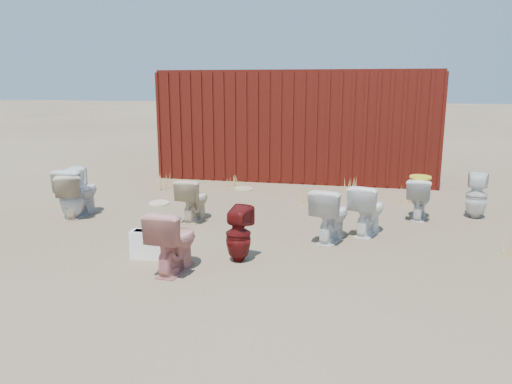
% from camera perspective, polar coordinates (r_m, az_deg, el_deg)
% --- Properties ---
extents(ground, '(100.00, 100.00, 0.00)m').
position_cam_1_polar(ground, '(6.95, -1.10, -5.47)').
color(ground, brown).
rests_on(ground, ground).
extents(shipping_container, '(6.00, 2.40, 2.40)m').
position_cam_1_polar(shipping_container, '(11.76, 5.01, 7.80)').
color(shipping_container, '#4E110D').
rests_on(shipping_container, ground).
extents(toilet_front_a, '(0.48, 0.80, 0.79)m').
position_cam_1_polar(toilet_front_a, '(8.64, -19.63, 0.06)').
color(toilet_front_a, silver).
rests_on(toilet_front_a, ground).
extents(toilet_front_pink, '(0.47, 0.76, 0.74)m').
position_cam_1_polar(toilet_front_pink, '(5.80, -9.39, -5.45)').
color(toilet_front_pink, tan).
rests_on(toilet_front_pink, ground).
extents(toilet_front_c, '(0.60, 0.80, 0.73)m').
position_cam_1_polar(toilet_front_c, '(7.30, 12.64, -1.92)').
color(toilet_front_c, white).
rests_on(toilet_front_c, ground).
extents(toilet_front_maroon, '(0.37, 0.37, 0.68)m').
position_cam_1_polar(toilet_front_maroon, '(6.04, -2.02, -4.84)').
color(toilet_front_maroon, '#5C100F').
rests_on(toilet_front_maroon, ground).
extents(toilet_front_e, '(0.59, 0.81, 0.74)m').
position_cam_1_polar(toilet_front_e, '(6.90, 8.55, -2.52)').
color(toilet_front_e, white).
rests_on(toilet_front_e, ground).
extents(toilet_back_a, '(0.47, 0.48, 0.84)m').
position_cam_1_polar(toilet_back_a, '(8.43, -20.36, -0.12)').
color(toilet_back_a, white).
rests_on(toilet_back_a, ground).
extents(toilet_back_beige_left, '(0.70, 0.81, 0.72)m').
position_cam_1_polar(toilet_back_beige_left, '(8.56, -20.56, -0.35)').
color(toilet_back_beige_left, beige).
rests_on(toilet_back_beige_left, ground).
extents(toilet_back_beige_right, '(0.42, 0.69, 0.68)m').
position_cam_1_polar(toilet_back_beige_right, '(7.88, -7.13, -0.83)').
color(toilet_back_beige_right, beige).
rests_on(toilet_back_beige_right, ground).
extents(toilet_back_yellowlid, '(0.47, 0.70, 0.66)m').
position_cam_1_polar(toilet_back_yellowlid, '(8.34, 18.13, -0.69)').
color(toilet_back_yellowlid, silver).
rests_on(toilet_back_yellowlid, ground).
extents(toilet_back_e, '(0.40, 0.40, 0.74)m').
position_cam_1_polar(toilet_back_e, '(8.70, 23.89, -0.37)').
color(toilet_back_e, white).
rests_on(toilet_back_e, ground).
extents(yellow_lid, '(0.34, 0.42, 0.02)m').
position_cam_1_polar(yellow_lid, '(8.27, 18.29, 1.63)').
color(yellow_lid, gold).
rests_on(yellow_lid, toilet_back_yellowlid).
extents(loose_tank, '(0.52, 0.25, 0.35)m').
position_cam_1_polar(loose_tank, '(6.33, -11.84, -5.88)').
color(loose_tank, white).
rests_on(loose_tank, ground).
extents(loose_lid_near, '(0.55, 0.61, 0.02)m').
position_cam_1_polar(loose_lid_near, '(10.18, -1.42, 0.37)').
color(loose_lid_near, tan).
rests_on(loose_lid_near, ground).
extents(loose_lid_far, '(0.47, 0.54, 0.02)m').
position_cam_1_polar(loose_lid_far, '(9.14, -11.01, -1.25)').
color(loose_lid_far, beige).
rests_on(loose_lid_far, ground).
extents(weed_clump_a, '(0.36, 0.36, 0.34)m').
position_cam_1_polar(weed_clump_a, '(10.34, -10.24, 1.25)').
color(weed_clump_a, tan).
rests_on(weed_clump_a, ground).
extents(weed_clump_b, '(0.32, 0.32, 0.25)m').
position_cam_1_polar(weed_clump_b, '(8.98, 5.69, -0.57)').
color(weed_clump_b, tan).
rests_on(weed_clump_b, ground).
extents(weed_clump_c, '(0.36, 0.36, 0.36)m').
position_cam_1_polar(weed_clump_c, '(9.38, 17.17, -0.18)').
color(weed_clump_c, tan).
rests_on(weed_clump_c, ground).
extents(weed_clump_d, '(0.30, 0.30, 0.27)m').
position_cam_1_polar(weed_clump_d, '(10.47, -2.48, 1.40)').
color(weed_clump_d, tan).
rests_on(weed_clump_d, ground).
extents(weed_clump_e, '(0.34, 0.34, 0.30)m').
position_cam_1_polar(weed_clump_e, '(10.12, 10.65, 0.88)').
color(weed_clump_e, tan).
rests_on(weed_clump_e, ground).
extents(weed_clump_f, '(0.28, 0.28, 0.27)m').
position_cam_1_polar(weed_clump_f, '(7.09, 26.44, -5.29)').
color(weed_clump_f, tan).
rests_on(weed_clump_f, ground).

